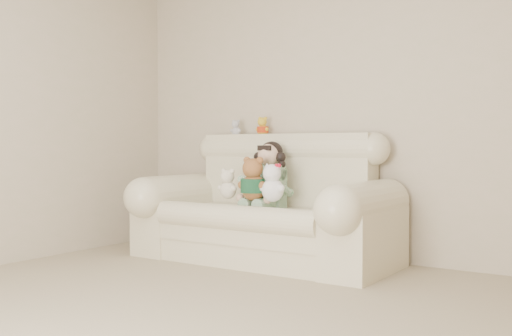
{
  "coord_description": "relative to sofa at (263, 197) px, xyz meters",
  "views": [
    {
      "loc": [
        1.97,
        -2.0,
        0.91
      ],
      "look_at": [
        -0.65,
        1.9,
        0.75
      ],
      "focal_mm": 42.02,
      "sensor_mm": 36.0,
      "label": 1
    }
  ],
  "objects": [
    {
      "name": "wall_back",
      "position": [
        0.65,
        0.5,
        0.78
      ],
      "size": [
        4.5,
        0.0,
        4.5
      ],
      "primitive_type": "plane",
      "rotation": [
        1.57,
        0.0,
        0.0
      ],
      "color": "#C4B19C",
      "rests_on": "ground"
    },
    {
      "name": "sofa",
      "position": [
        0.0,
        0.0,
        0.0
      ],
      "size": [
        2.1,
        0.95,
        1.03
      ],
      "primitive_type": null,
      "color": "beige",
      "rests_on": "floor"
    },
    {
      "name": "seated_child",
      "position": [
        0.01,
        0.08,
        0.18
      ],
      "size": [
        0.37,
        0.43,
        0.55
      ],
      "primitive_type": null,
      "rotation": [
        0.0,
        0.0,
        0.09
      ],
      "color": "#287338",
      "rests_on": "sofa"
    },
    {
      "name": "brown_teddy",
      "position": [
        0.0,
        -0.14,
        0.18
      ],
      "size": [
        0.27,
        0.22,
        0.4
      ],
      "primitive_type": null,
      "rotation": [
        0.0,
        0.0,
        0.1
      ],
      "color": "brown",
      "rests_on": "sofa"
    },
    {
      "name": "white_cat",
      "position": [
        0.18,
        -0.15,
        0.16
      ],
      "size": [
        0.25,
        0.22,
        0.35
      ],
      "primitive_type": null,
      "rotation": [
        0.0,
        0.0,
        0.22
      ],
      "color": "white",
      "rests_on": "sofa"
    },
    {
      "name": "cream_teddy",
      "position": [
        -0.24,
        -0.14,
        0.13
      ],
      "size": [
        0.19,
        0.15,
        0.28
      ],
      "primitive_type": null,
      "rotation": [
        0.0,
        0.0,
        -0.08
      ],
      "color": "white",
      "rests_on": "sofa"
    },
    {
      "name": "yellow_mini_bear",
      "position": [
        -0.25,
        0.38,
        0.59
      ],
      "size": [
        0.15,
        0.13,
        0.2
      ],
      "primitive_type": null,
      "rotation": [
        0.0,
        0.0,
        0.3
      ],
      "color": "gold",
      "rests_on": "sofa"
    },
    {
      "name": "grey_mini_plush",
      "position": [
        -0.52,
        0.35,
        0.58
      ],
      "size": [
        0.13,
        0.11,
        0.17
      ],
      "primitive_type": null,
      "rotation": [
        0.0,
        0.0,
        -0.27
      ],
      "color": "silver",
      "rests_on": "sofa"
    }
  ]
}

